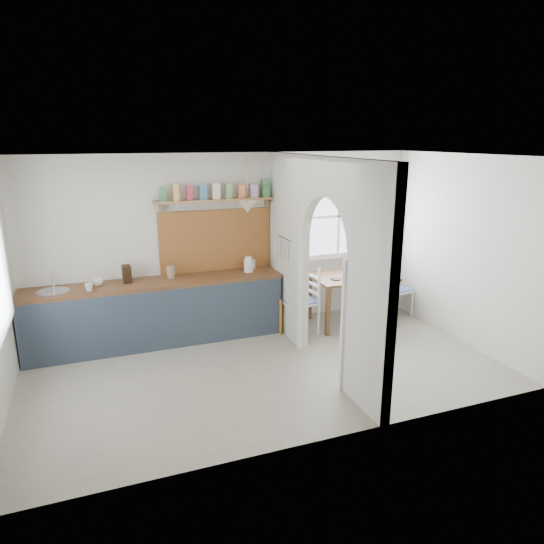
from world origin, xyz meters
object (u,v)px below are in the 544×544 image
object	(u,v)px
chair_right	(397,289)
vase	(353,266)
chair_left	(299,300)
kettle	(249,264)
dining_table	(351,299)

from	to	relation	value
chair_right	vase	size ratio (longest dim) A/B	4.66
chair_left	chair_right	xyz separation A→B (m)	(1.81, 0.15, -0.07)
chair_left	vase	size ratio (longest dim) A/B	5.37
chair_right	kettle	world-z (taller)	kettle
vase	chair_left	bearing A→B (deg)	-167.12
chair_left	kettle	world-z (taller)	kettle
dining_table	chair_left	xyz separation A→B (m)	(-0.93, -0.07, 0.12)
dining_table	vase	bearing A→B (deg)	59.66
kettle	chair_right	bearing A→B (deg)	-29.21
chair_left	chair_right	distance (m)	1.82
chair_left	kettle	distance (m)	0.90
chair_right	kettle	size ratio (longest dim) A/B	3.84
kettle	chair_left	bearing A→B (deg)	-55.03
kettle	vase	world-z (taller)	kettle
chair_left	dining_table	bearing A→B (deg)	85.13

